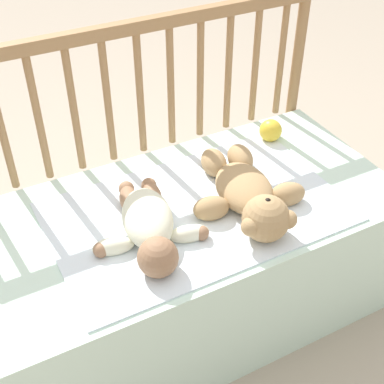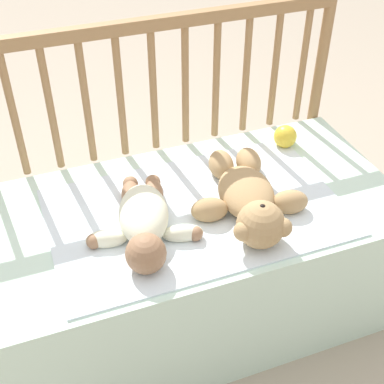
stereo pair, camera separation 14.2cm
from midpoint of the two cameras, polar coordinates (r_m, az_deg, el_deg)
The scene contains 7 objects.
ground_plane at distance 1.78m, azimuth 2.20°, elevation -12.34°, with size 12.00×12.00×0.00m, color tan.
crib_mattress at distance 1.62m, azimuth 2.38°, elevation -7.51°, with size 1.18×0.59×0.43m.
crib_rail at distance 1.62m, azimuth -1.56°, elevation 9.54°, with size 1.18×0.04×0.85m.
blanket at distance 1.45m, azimuth 3.27°, elevation -2.26°, with size 0.79×0.48×0.01m.
teddy_bear at distance 1.44m, azimuth 8.92°, elevation -0.77°, with size 0.33×0.42×0.13m.
baby at distance 1.36m, azimuth -2.18°, elevation -3.15°, with size 0.30×0.38×0.10m.
toy_ball at distance 1.73m, azimuth 12.26°, elevation 5.73°, with size 0.07×0.07×0.07m.
Camera 2 is at (-0.39, -1.06, 1.39)m, focal length 50.00 mm.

